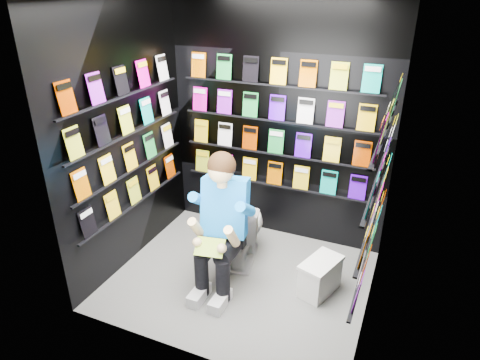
% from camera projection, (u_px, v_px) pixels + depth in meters
% --- Properties ---
extents(floor, '(2.40, 2.40, 0.00)m').
position_uv_depth(floor, '(240.00, 279.00, 4.22)').
color(floor, slate).
rests_on(floor, ground).
extents(wall_back, '(2.40, 0.04, 2.60)m').
position_uv_depth(wall_back, '(278.00, 125.00, 4.50)').
color(wall_back, black).
rests_on(wall_back, floor).
extents(wall_front, '(2.40, 0.04, 2.60)m').
position_uv_depth(wall_front, '(181.00, 209.00, 2.84)').
color(wall_front, black).
rests_on(wall_front, floor).
extents(wall_left, '(0.04, 2.00, 2.60)m').
position_uv_depth(wall_left, '(125.00, 139.00, 4.10)').
color(wall_left, black).
rests_on(wall_left, floor).
extents(wall_right, '(0.04, 2.00, 2.60)m').
position_uv_depth(wall_right, '(385.00, 181.00, 3.24)').
color(wall_right, black).
rests_on(wall_right, floor).
extents(comics_back, '(2.10, 0.06, 1.37)m').
position_uv_depth(comics_back, '(277.00, 125.00, 4.48)').
color(comics_back, '#CA6000').
rests_on(comics_back, wall_back).
extents(comics_left, '(0.06, 1.70, 1.37)m').
position_uv_depth(comics_left, '(128.00, 139.00, 4.09)').
color(comics_left, '#CA6000').
rests_on(comics_left, wall_left).
extents(comics_right, '(0.06, 1.70, 1.37)m').
position_uv_depth(comics_right, '(381.00, 179.00, 3.25)').
color(comics_right, '#CA6000').
rests_on(comics_right, wall_right).
extents(toilet, '(0.56, 0.82, 0.73)m').
position_uv_depth(toilet, '(242.00, 228.00, 4.40)').
color(toilet, white).
rests_on(toilet, floor).
extents(longbox, '(0.35, 0.47, 0.31)m').
position_uv_depth(longbox, '(320.00, 278.00, 4.00)').
color(longbox, white).
rests_on(longbox, floor).
extents(longbox_lid, '(0.38, 0.49, 0.03)m').
position_uv_depth(longbox_lid, '(321.00, 263.00, 3.92)').
color(longbox_lid, white).
rests_on(longbox_lid, longbox).
extents(reader, '(0.71, 0.91, 1.51)m').
position_uv_depth(reader, '(226.00, 207.00, 3.90)').
color(reader, blue).
rests_on(reader, toilet).
extents(held_comic, '(0.28, 0.20, 0.11)m').
position_uv_depth(held_comic, '(210.00, 247.00, 3.70)').
color(held_comic, green).
rests_on(held_comic, reader).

